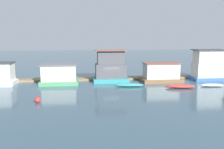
{
  "coord_description": "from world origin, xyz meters",
  "views": [
    {
      "loc": [
        -4.82,
        -39.27,
        7.2
      ],
      "look_at": [
        0.0,
        -1.0,
        1.4
      ],
      "focal_mm": 40.0,
      "sensor_mm": 36.0,
      "label": 1
    }
  ],
  "objects_px": {
    "houseboat_blue": "(208,66)",
    "dinghy_teal": "(129,85)",
    "dinghy_red": "(180,86)",
    "houseboat_brown": "(161,73)",
    "mooring_post_centre": "(146,76)",
    "dinghy_white": "(212,85)",
    "houseboat_green": "(59,74)",
    "houseboat_teal": "(111,68)",
    "buoy_red": "(38,100)"
  },
  "relations": [
    {
      "from": "houseboat_teal",
      "to": "dinghy_red",
      "type": "height_order",
      "value": "houseboat_teal"
    },
    {
      "from": "houseboat_teal",
      "to": "houseboat_blue",
      "type": "bearing_deg",
      "value": -0.23
    },
    {
      "from": "dinghy_teal",
      "to": "mooring_post_centre",
      "type": "relative_size",
      "value": 3.01
    },
    {
      "from": "buoy_red",
      "to": "houseboat_brown",
      "type": "bearing_deg",
      "value": 32.53
    },
    {
      "from": "houseboat_green",
      "to": "houseboat_teal",
      "type": "distance_m",
      "value": 8.21
    },
    {
      "from": "dinghy_white",
      "to": "mooring_post_centre",
      "type": "distance_m",
      "value": 10.63
    },
    {
      "from": "houseboat_brown",
      "to": "dinghy_white",
      "type": "bearing_deg",
      "value": -39.44
    },
    {
      "from": "houseboat_blue",
      "to": "dinghy_teal",
      "type": "height_order",
      "value": "houseboat_blue"
    },
    {
      "from": "dinghy_teal",
      "to": "dinghy_red",
      "type": "relative_size",
      "value": 0.99
    },
    {
      "from": "houseboat_blue",
      "to": "mooring_post_centre",
      "type": "relative_size",
      "value": 3.92
    },
    {
      "from": "houseboat_brown",
      "to": "houseboat_green",
      "type": "bearing_deg",
      "value": -179.65
    },
    {
      "from": "houseboat_teal",
      "to": "dinghy_teal",
      "type": "bearing_deg",
      "value": -63.96
    },
    {
      "from": "houseboat_green",
      "to": "houseboat_blue",
      "type": "relative_size",
      "value": 1.04
    },
    {
      "from": "mooring_post_centre",
      "to": "buoy_red",
      "type": "xyz_separation_m",
      "value": [
        -15.73,
        -13.03,
        -0.39
      ]
    },
    {
      "from": "houseboat_blue",
      "to": "dinghy_teal",
      "type": "relative_size",
      "value": 1.3
    },
    {
      "from": "houseboat_green",
      "to": "buoy_red",
      "type": "distance_m",
      "value": 11.39
    },
    {
      "from": "houseboat_blue",
      "to": "dinghy_red",
      "type": "xyz_separation_m",
      "value": [
        -7.43,
        -6.43,
        -2.09
      ]
    },
    {
      "from": "dinghy_white",
      "to": "mooring_post_centre",
      "type": "bearing_deg",
      "value": 140.5
    },
    {
      "from": "houseboat_green",
      "to": "dinghy_teal",
      "type": "xyz_separation_m",
      "value": [
        10.34,
        -3.57,
        -1.23
      ]
    },
    {
      "from": "dinghy_red",
      "to": "buoy_red",
      "type": "distance_m",
      "value": 19.66
    },
    {
      "from": "dinghy_teal",
      "to": "dinghy_white",
      "type": "distance_m",
      "value": 12.18
    },
    {
      "from": "dinghy_red",
      "to": "dinghy_white",
      "type": "bearing_deg",
      "value": 6.4
    },
    {
      "from": "houseboat_green",
      "to": "dinghy_red",
      "type": "relative_size",
      "value": 1.34
    },
    {
      "from": "dinghy_red",
      "to": "houseboat_brown",
      "type": "bearing_deg",
      "value": 100.53
    },
    {
      "from": "buoy_red",
      "to": "dinghy_white",
      "type": "bearing_deg",
      "value": 14.72
    },
    {
      "from": "dinghy_white",
      "to": "buoy_red",
      "type": "height_order",
      "value": "buoy_red"
    },
    {
      "from": "houseboat_teal",
      "to": "houseboat_brown",
      "type": "distance_m",
      "value": 8.26
    },
    {
      "from": "houseboat_green",
      "to": "mooring_post_centre",
      "type": "xyz_separation_m",
      "value": [
        14.25,
        1.8,
        -0.77
      ]
    },
    {
      "from": "houseboat_brown",
      "to": "houseboat_blue",
      "type": "bearing_deg",
      "value": 5.42
    },
    {
      "from": "houseboat_brown",
      "to": "buoy_red",
      "type": "distance_m",
      "value": 21.11
    },
    {
      "from": "dinghy_red",
      "to": "dinghy_white",
      "type": "xyz_separation_m",
      "value": [
        5.1,
        0.57,
        -0.07
      ]
    },
    {
      "from": "dinghy_teal",
      "to": "houseboat_green",
      "type": "bearing_deg",
      "value": 160.94
    },
    {
      "from": "houseboat_green",
      "to": "buoy_red",
      "type": "height_order",
      "value": "houseboat_green"
    },
    {
      "from": "houseboat_blue",
      "to": "dinghy_white",
      "type": "xyz_separation_m",
      "value": [
        -2.33,
        -5.86,
        -2.16
      ]
    },
    {
      "from": "houseboat_teal",
      "to": "dinghy_teal",
      "type": "xyz_separation_m",
      "value": [
        2.22,
        -4.54,
        -2.0
      ]
    },
    {
      "from": "dinghy_teal",
      "to": "buoy_red",
      "type": "distance_m",
      "value": 14.08
    },
    {
      "from": "dinghy_white",
      "to": "dinghy_teal",
      "type": "bearing_deg",
      "value": 173.48
    },
    {
      "from": "houseboat_blue",
      "to": "dinghy_red",
      "type": "relative_size",
      "value": 1.29
    },
    {
      "from": "houseboat_green",
      "to": "houseboat_teal",
      "type": "xyz_separation_m",
      "value": [
        8.12,
        0.97,
        0.77
      ]
    },
    {
      "from": "buoy_red",
      "to": "houseboat_green",
      "type": "bearing_deg",
      "value": 82.51
    },
    {
      "from": "dinghy_teal",
      "to": "dinghy_red",
      "type": "distance_m",
      "value": 7.27
    },
    {
      "from": "dinghy_red",
      "to": "houseboat_blue",
      "type": "bearing_deg",
      "value": 40.86
    },
    {
      "from": "houseboat_green",
      "to": "mooring_post_centre",
      "type": "bearing_deg",
      "value": 7.19
    },
    {
      "from": "houseboat_brown",
      "to": "dinghy_red",
      "type": "height_order",
      "value": "houseboat_brown"
    },
    {
      "from": "houseboat_green",
      "to": "buoy_red",
      "type": "bearing_deg",
      "value": -97.49
    },
    {
      "from": "houseboat_green",
      "to": "dinghy_white",
      "type": "height_order",
      "value": "houseboat_green"
    },
    {
      "from": "houseboat_green",
      "to": "houseboat_blue",
      "type": "height_order",
      "value": "houseboat_blue"
    },
    {
      "from": "houseboat_teal",
      "to": "houseboat_blue",
      "type": "height_order",
      "value": "houseboat_teal"
    },
    {
      "from": "houseboat_green",
      "to": "dinghy_white",
      "type": "relative_size",
      "value": 1.69
    },
    {
      "from": "dinghy_teal",
      "to": "mooring_post_centre",
      "type": "distance_m",
      "value": 6.66
    }
  ]
}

